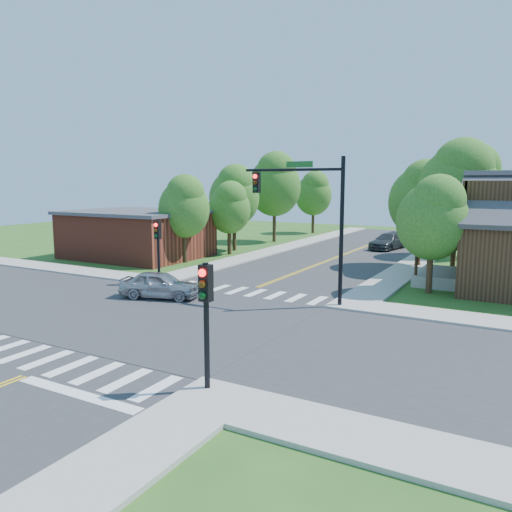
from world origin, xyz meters
The scene contains 25 objects.
ground centered at (0.00, 0.00, 0.00)m, with size 100.00×100.00×0.00m, color #2A551A.
road_ns centered at (0.00, 0.00, 0.02)m, with size 10.00×90.00×0.04m, color #2D2D30.
road_ew centered at (0.00, 0.00, 0.03)m, with size 90.00×10.00×0.04m, color #2D2D30.
intersection_patch centered at (0.00, 0.00, 0.00)m, with size 10.20×10.20×0.06m, color #2D2D30.
sidewalk_nw centered at (-15.82, 15.82, 0.07)m, with size 40.00×40.00×0.14m.
crosswalk_north centered at (0.00, 6.20, 0.05)m, with size 8.85×2.00×0.01m.
crosswalk_south centered at (0.00, -6.20, 0.05)m, with size 8.85×2.00×0.01m.
centerline centered at (0.00, 0.00, 0.05)m, with size 0.30×90.00×0.01m.
stop_bar centered at (2.50, -7.60, 0.00)m, with size 4.60×0.45×0.09m, color white.
signal_mast_ne centered at (3.91, 5.59, 4.85)m, with size 5.30×0.42×7.20m.
signal_pole_se centered at (5.60, -5.62, 2.66)m, with size 0.34×0.42×3.80m.
signal_pole_nw centered at (-5.60, 5.58, 2.66)m, with size 0.34×0.42×3.80m.
building_nw centered at (-14.20, 13.20, 1.88)m, with size 10.40×8.40×3.73m.
tree_e_a centered at (8.85, 10.90, 4.21)m, with size 3.78×3.59×6.43m.
tree_e_b centered at (9.06, 18.19, 5.80)m, with size 5.21×4.95×8.85m.
tree_e_c centered at (8.93, 26.22, 5.92)m, with size 5.31×5.05×9.03m.
tree_e_d centered at (8.98, 34.56, 5.23)m, with size 4.70×4.46×7.98m.
tree_w_a centered at (-9.09, 12.76, 4.30)m, with size 3.86×3.67×6.57m.
tree_w_b centered at (-9.29, 20.16, 4.93)m, with size 4.42×4.20×7.52m.
tree_w_c centered at (-9.14, 27.55, 5.89)m, with size 5.29×5.02×8.99m.
tree_w_d centered at (-9.03, 37.31, 4.76)m, with size 4.28×4.06×7.27m.
tree_house centered at (6.59, 19.27, 4.96)m, with size 4.45×4.23×7.57m.
tree_bldg centered at (-8.44, 18.00, 3.99)m, with size 3.58×3.40×6.09m.
car_silver centered at (-3.16, 2.78, 0.70)m, with size 4.44×2.79×1.41m, color #A0A1A7.
car_dgrey centered at (2.33, 27.33, 0.70)m, with size 2.83×5.13×1.41m, color #333638.
Camera 1 is at (13.51, -16.88, 6.06)m, focal length 35.00 mm.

